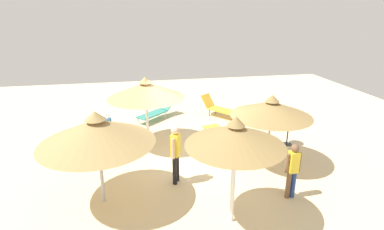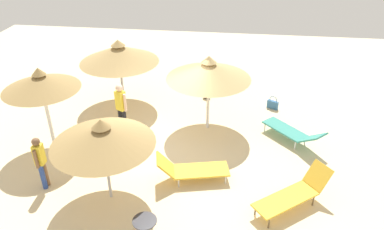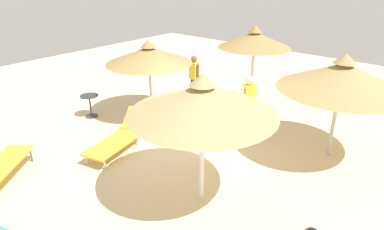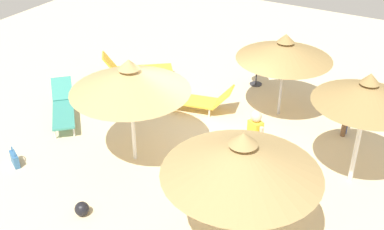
% 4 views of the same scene
% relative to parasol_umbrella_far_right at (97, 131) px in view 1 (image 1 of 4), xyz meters
% --- Properties ---
extents(ground, '(24.00, 24.00, 0.10)m').
position_rel_parasol_umbrella_far_right_xyz_m(ground, '(-2.67, -2.12, -2.07)').
color(ground, beige).
extents(parasol_umbrella_far_right, '(2.87, 2.87, 2.54)m').
position_rel_parasol_umbrella_far_right_xyz_m(parasol_umbrella_far_right, '(0.00, 0.00, 0.00)').
color(parasol_umbrella_far_right, '#B2B2B7').
rests_on(parasol_umbrella_far_right, ground).
extents(parasol_umbrella_edge, '(2.73, 2.73, 2.61)m').
position_rel_parasol_umbrella_far_right_xyz_m(parasol_umbrella_edge, '(-1.34, -3.36, 0.10)').
color(parasol_umbrella_edge, white).
rests_on(parasol_umbrella_edge, ground).
extents(parasol_umbrella_back, '(2.54, 2.54, 2.37)m').
position_rel_parasol_umbrella_far_right_xyz_m(parasol_umbrella_back, '(-5.11, -1.15, -0.10)').
color(parasol_umbrella_back, '#B2B2B7').
rests_on(parasol_umbrella_back, ground).
extents(parasol_umbrella_near_right, '(2.24, 2.24, 2.69)m').
position_rel_parasol_umbrella_far_right_xyz_m(parasol_umbrella_near_right, '(-3.08, 1.37, 0.22)').
color(parasol_umbrella_near_right, white).
rests_on(parasol_umbrella_near_right, ground).
extents(lounge_chair_far_left, '(1.80, 2.06, 0.94)m').
position_rel_parasol_umbrella_far_right_xyz_m(lounge_chair_far_left, '(-4.85, -5.86, -1.59)').
color(lounge_chair_far_left, gold).
rests_on(lounge_chair_far_left, ground).
extents(lounge_chair_front, '(1.95, 1.89, 0.80)m').
position_rel_parasol_umbrella_far_right_xyz_m(lounge_chair_front, '(-1.90, -6.15, -1.63)').
color(lounge_chair_front, teal).
rests_on(lounge_chair_front, ground).
extents(lounge_chair_near_left, '(1.10, 2.08, 0.82)m').
position_rel_parasol_umbrella_far_right_xyz_m(lounge_chair_near_left, '(-4.15, -3.15, -1.66)').
color(lounge_chair_near_left, gold).
rests_on(lounge_chair_near_left, ground).
extents(person_standing_center, '(0.43, 0.22, 1.57)m').
position_rel_parasol_umbrella_far_right_xyz_m(person_standing_center, '(-4.94, 0.73, -1.14)').
color(person_standing_center, navy).
rests_on(person_standing_center, ground).
extents(person_standing_far_right, '(0.33, 0.44, 1.78)m').
position_rel_parasol_umbrella_far_right_xyz_m(person_standing_far_right, '(-2.01, -0.58, -0.99)').
color(person_standing_far_right, black).
rests_on(person_standing_far_right, ground).
extents(handbag, '(0.30, 0.42, 0.51)m').
position_rel_parasol_umbrella_far_right_xyz_m(handbag, '(0.30, -5.66, -1.84)').
color(handbag, '#336699').
rests_on(handbag, ground).
extents(side_table_round, '(0.55, 0.55, 0.70)m').
position_rel_parasol_umbrella_far_right_xyz_m(side_table_round, '(-6.48, -2.43, -1.55)').
color(side_table_round, '#2D2D33').
rests_on(side_table_round, ground).
extents(beach_ball, '(0.30, 0.30, 0.30)m').
position_rel_parasol_umbrella_far_right_xyz_m(beach_ball, '(0.84, -3.13, -1.87)').
color(beach_ball, black).
rests_on(beach_ball, ground).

